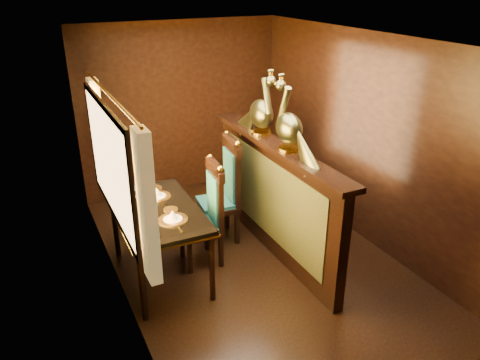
{
  "coord_description": "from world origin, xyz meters",
  "views": [
    {
      "loc": [
        -2.18,
        -3.89,
        3.09
      ],
      "look_at": [
        -0.11,
        0.32,
        1.0
      ],
      "focal_mm": 35.0,
      "sensor_mm": 36.0,
      "label": 1
    }
  ],
  "objects_px": {
    "dining_table": "(157,216)",
    "chair_right": "(226,186)",
    "peacock_left": "(290,115)",
    "peacock_right": "(262,101)",
    "chair_left": "(210,210)"
  },
  "relations": [
    {
      "from": "dining_table",
      "to": "chair_right",
      "type": "height_order",
      "value": "chair_right"
    },
    {
      "from": "peacock_left",
      "to": "peacock_right",
      "type": "relative_size",
      "value": 0.99
    },
    {
      "from": "dining_table",
      "to": "peacock_left",
      "type": "bearing_deg",
      "value": -12.07
    },
    {
      "from": "dining_table",
      "to": "peacock_right",
      "type": "bearing_deg",
      "value": 12.41
    },
    {
      "from": "dining_table",
      "to": "peacock_left",
      "type": "height_order",
      "value": "peacock_left"
    },
    {
      "from": "chair_right",
      "to": "peacock_left",
      "type": "bearing_deg",
      "value": -57.6
    },
    {
      "from": "chair_right",
      "to": "peacock_right",
      "type": "relative_size",
      "value": 1.71
    },
    {
      "from": "chair_left",
      "to": "peacock_left",
      "type": "height_order",
      "value": "peacock_left"
    },
    {
      "from": "chair_right",
      "to": "peacock_right",
      "type": "bearing_deg",
      "value": -18.04
    },
    {
      "from": "chair_right",
      "to": "peacock_left",
      "type": "relative_size",
      "value": 1.72
    },
    {
      "from": "chair_left",
      "to": "peacock_right",
      "type": "height_order",
      "value": "peacock_right"
    },
    {
      "from": "chair_left",
      "to": "peacock_left",
      "type": "relative_size",
      "value": 1.59
    },
    {
      "from": "dining_table",
      "to": "chair_left",
      "type": "relative_size",
      "value": 1.14
    },
    {
      "from": "chair_right",
      "to": "peacock_left",
      "type": "xyz_separation_m",
      "value": [
        0.38,
        -0.77,
        1.05
      ]
    },
    {
      "from": "peacock_right",
      "to": "chair_left",
      "type": "bearing_deg",
      "value": -163.94
    }
  ]
}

